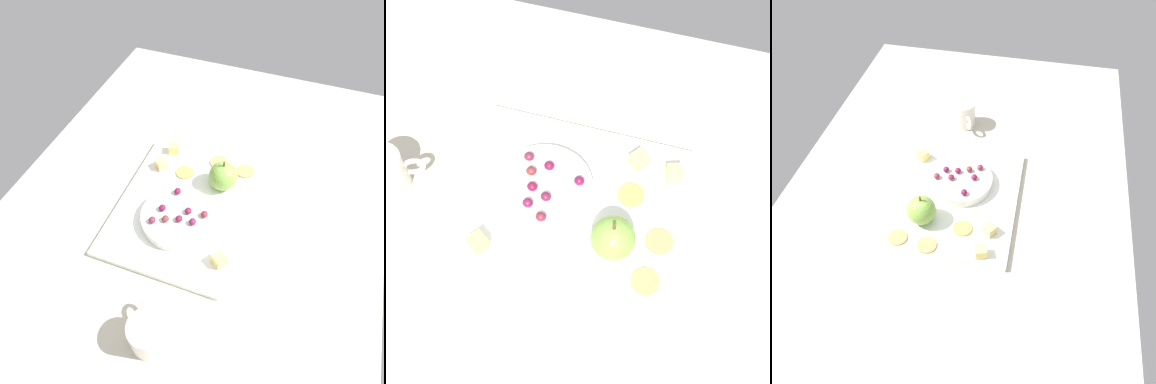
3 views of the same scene
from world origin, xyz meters
The scene contains 20 objects.
table centered at (0.00, 0.00, 2.14)cm, with size 132.57×86.26×4.28cm, color #BAB39F.
platter centered at (4.14, 1.41, 5.00)cm, with size 36.44×28.64×1.43cm, color white.
serving_dish centered at (0.35, 0.88, 6.92)cm, with size 16.19×16.19×2.41cm, color white.
apple_whole centered at (13.14, -5.38, 9.18)cm, with size 6.92×6.92×6.92cm, color #7BAD43.
apple_stem centered at (13.14, -5.38, 13.24)cm, with size 0.50×0.50×1.20cm, color brown.
cheese_cube_0 centered at (-6.88, -10.80, 6.97)cm, with size 2.52×2.52×2.52cm, color #F2CA68.
cheese_cube_1 centered at (19.89, 9.76, 6.97)cm, with size 2.52×2.52×2.52cm, color #EAD06F.
cheese_cube_2 centered at (13.67, 10.70, 6.97)cm, with size 2.52×2.52×2.52cm, color #E2C370.
cracker_0 centered at (13.89, 4.47, 5.91)cm, with size 4.46×4.46×0.40cm, color #AD8E4D.
cracker_1 centered at (19.38, -9.45, 5.91)cm, with size 4.46×4.46×0.40cm, color tan.
cracker_2 centered at (20.05, -2.41, 5.91)cm, with size 4.46×4.46×0.40cm, color tan.
grape_0 centered at (-1.45, 0.02, 8.82)cm, with size 1.71×1.54×1.39cm, color maroon.
grape_1 centered at (1.18, -1.14, 8.82)cm, with size 1.71×1.54×1.39cm, color maroon.
grape_2 centered at (-1.20, -3.01, 8.86)cm, with size 1.71×1.54×1.47cm, color #681B42.
grape_3 centered at (-0.35, 4.45, 8.83)cm, with size 1.71×1.54×1.41cm, color maroon.
grape_4 centered at (5.47, 3.03, 8.88)cm, with size 1.71×1.54×1.51cm, color maroon.
grape_5 centered at (-2.49, 2.70, 8.85)cm, with size 1.71×1.54×1.45cm, color maroon.
grape_6 centered at (-3.71, 5.25, 8.81)cm, with size 1.71×1.54×1.39cm, color maroon.
grape_7 centered at (1.51, -4.74, 8.82)cm, with size 1.71×1.54×1.40cm, color maroon.
cup centered at (-25.32, -3.61, 8.09)cm, with size 9.33×7.12×7.61cm.
Camera 2 is at (18.03, -41.65, 88.45)cm, focal length 54.01 mm.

